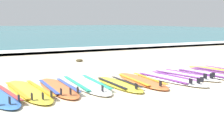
# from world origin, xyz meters

# --- Properties ---
(ground_plane) EXTENTS (80.00, 80.00, 0.00)m
(ground_plane) POSITION_xyz_m (0.00, 0.00, 0.00)
(ground_plane) COLOR beige
(wave_foam_strip) EXTENTS (80.00, 1.25, 0.11)m
(wave_foam_strip) POSITION_xyz_m (0.00, 7.10, 0.06)
(wave_foam_strip) COLOR white
(wave_foam_strip) RESTS_ON ground
(surfboard_1) EXTENTS (0.64, 2.39, 0.18)m
(surfboard_1) POSITION_xyz_m (-1.82, -0.25, 0.04)
(surfboard_1) COLOR yellow
(surfboard_1) RESTS_ON ground
(surfboard_2) EXTENTS (0.77, 2.24, 0.18)m
(surfboard_2) POSITION_xyz_m (-1.23, -0.22, 0.04)
(surfboard_2) COLOR orange
(surfboard_2) RESTS_ON ground
(surfboard_3) EXTENTS (0.91, 2.50, 0.18)m
(surfboard_3) POSITION_xyz_m (-0.60, -0.16, 0.04)
(surfboard_3) COLOR white
(surfboard_3) RESTS_ON ground
(surfboard_4) EXTENTS (0.63, 1.94, 0.18)m
(surfboard_4) POSITION_xyz_m (-0.01, -0.50, 0.04)
(surfboard_4) COLOR yellow
(surfboard_4) RESTS_ON ground
(surfboard_5) EXTENTS (0.88, 2.26, 0.18)m
(surfboard_5) POSITION_xyz_m (0.62, -0.39, 0.04)
(surfboard_5) COLOR orange
(surfboard_5) RESTS_ON ground
(surfboard_6) EXTENTS (0.69, 2.35, 0.18)m
(surfboard_6) POSITION_xyz_m (1.30, -0.49, 0.04)
(surfboard_6) COLOR white
(surfboard_6) RESTS_ON ground
(surfboard_7) EXTENTS (0.80, 2.13, 0.18)m
(surfboard_7) POSITION_xyz_m (1.91, -0.29, 0.04)
(surfboard_7) COLOR white
(surfboard_7) RESTS_ON ground
(surfboard_8) EXTENTS (0.66, 2.40, 0.18)m
(surfboard_8) POSITION_xyz_m (2.54, -0.49, 0.04)
(surfboard_8) COLOR white
(surfboard_8) RESTS_ON ground
(seaweed_clump_near_shoreline) EXTENTS (0.24, 0.19, 0.08)m
(seaweed_clump_near_shoreline) POSITION_xyz_m (0.92, 3.60, 0.04)
(seaweed_clump_near_shoreline) COLOR #4C4228
(seaweed_clump_near_shoreline) RESTS_ON ground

